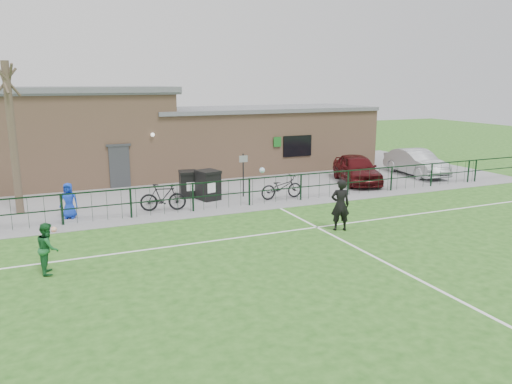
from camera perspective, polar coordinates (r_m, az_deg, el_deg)
name	(u,v)px	position (r m, az deg, el deg)	size (l,w,h in m)	color
ground	(328,273)	(14.21, 8.19, -9.17)	(90.00, 90.00, 0.00)	#255619
paving_strip	(191,184)	(26.19, -7.46, 0.95)	(34.00, 13.00, 0.02)	slate
pitch_line_touch	(229,209)	(20.91, -3.07, -1.94)	(28.00, 0.10, 0.01)	white
pitch_line_mid	(267,234)	(17.53, 1.31, -4.79)	(28.00, 0.10, 0.01)	white
pitch_line_perp	(386,263)	(15.30, 14.64, -7.84)	(0.10, 16.00, 0.01)	white
perimeter_fence	(227,194)	(20.95, -3.28, -0.23)	(28.00, 0.10, 1.20)	black
bare_tree	(13,139)	(21.81, -26.04, 5.42)	(0.30, 0.30, 6.00)	#493A2C
wheelie_bin_left	(188,185)	(23.07, -7.77, 0.82)	(0.74, 0.85, 1.13)	black
wheelie_bin_right	(208,186)	(22.45, -5.50, 0.70)	(0.82, 0.93, 1.24)	black
sign_post	(243,175)	(22.85, -1.47, 1.93)	(0.06, 0.06, 2.00)	black
car_maroon	(357,169)	(26.58, 11.45, 2.62)	(1.75, 4.35, 1.48)	#440C0F
car_silver	(416,162)	(29.63, 17.82, 3.24)	(1.53, 4.39, 1.45)	#9C9FA3
bicycle_d	(163,197)	(20.77, -10.58, -0.60)	(0.53, 1.87, 1.12)	black
bicycle_e	(281,187)	(22.57, 2.93, 0.56)	(0.70, 2.01, 1.06)	black
spectator_child	(69,201)	(20.59, -20.62, -0.93)	(0.68, 0.44, 1.39)	#1438BF
goalkeeper_kick	(339,204)	(17.99, 9.43, -1.39)	(2.17, 3.50, 1.91)	black
outfield_player	(48,248)	(15.01, -22.69, -5.93)	(0.70, 0.55, 1.44)	#1B5F2C
ball_ground	(54,229)	(19.09, -22.10, -3.98)	(0.20, 0.20, 0.20)	white
clubhouse	(159,136)	(28.51, -10.99, 6.27)	(24.25, 5.40, 4.96)	tan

